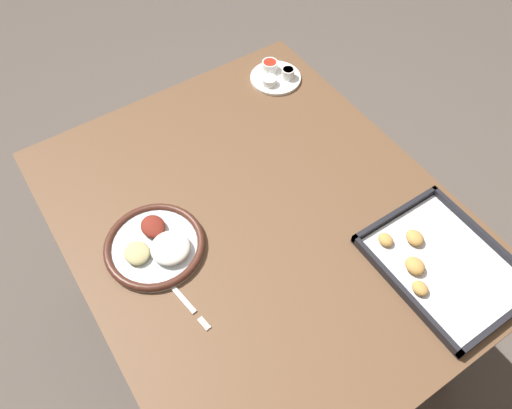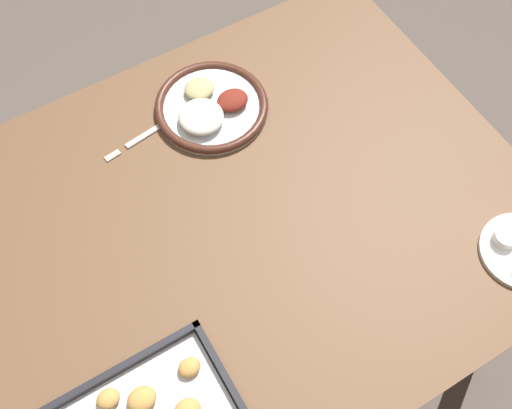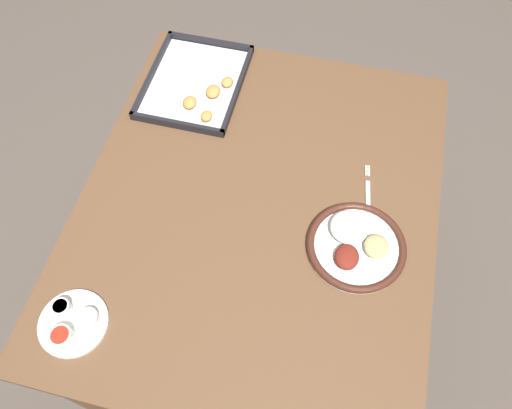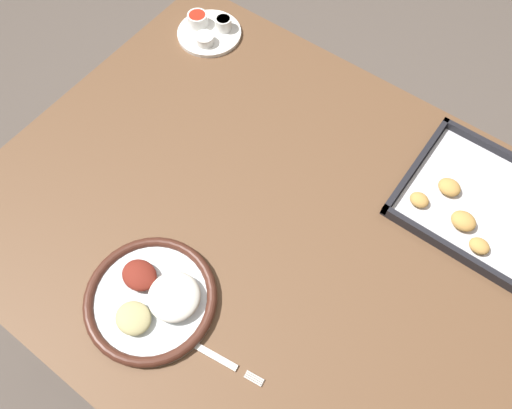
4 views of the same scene
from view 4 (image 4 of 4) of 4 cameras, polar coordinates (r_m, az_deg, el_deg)
name	(u,v)px [view 4 (image 4 of 4)]	position (r m, az deg, el deg)	size (l,w,h in m)	color
ground_plane	(261,317)	(1.75, 0.54, -12.70)	(8.00, 8.00, 0.00)	#564C44
dining_table	(263,238)	(1.13, 0.82, -3.82)	(1.15, 0.95, 0.76)	brown
dinner_plate	(152,298)	(0.98, -11.75, -10.46)	(0.25, 0.25, 0.05)	silver
fork	(210,354)	(0.95, -5.25, -16.62)	(0.19, 0.04, 0.00)	silver
saucer_plate	(208,30)	(1.35, -5.47, 19.25)	(0.16, 0.16, 0.04)	white
baking_tray	(486,209)	(1.14, 24.80, -0.46)	(0.36, 0.29, 0.04)	black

